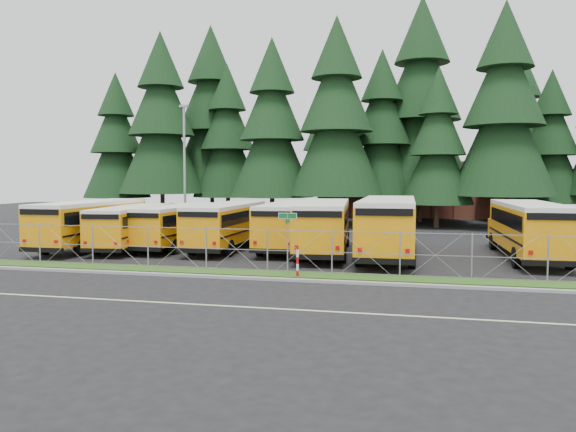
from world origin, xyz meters
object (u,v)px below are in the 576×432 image
object	(u,v)px
bus_0	(94,225)
bus_2	(180,227)
striped_bollard	(298,264)
bus_4	(290,226)
bus_6	(388,228)
bus_1	(133,227)
bus_east	(528,231)
bus_3	(228,226)
bus_5	(324,228)
street_sign	(288,231)
light_standard	(185,163)

from	to	relation	value
bus_0	bus_2	size ratio (longest dim) A/B	1.10
striped_bollard	bus_4	bearing A→B (deg)	104.61
bus_4	bus_6	xyz separation A→B (m)	(5.92, -2.05, 0.19)
bus_1	bus_0	bearing A→B (deg)	-179.27
bus_4	bus_east	world-z (taller)	bus_east
bus_3	bus_5	distance (m)	6.03
bus_2	bus_east	xyz separation A→B (m)	(20.01, -0.32, 0.19)
bus_3	striped_bollard	size ratio (longest dim) A/B	8.80
street_sign	bus_east	bearing A→B (deg)	35.42
street_sign	light_standard	distance (m)	23.04
bus_2	street_sign	xyz separation A→B (m)	(8.73, -8.34, 0.72)
bus_2	bus_3	xyz separation A→B (m)	(3.13, 0.03, 0.07)
bus_2	bus_4	size ratio (longest dim) A/B	0.93
bus_6	light_standard	xyz separation A→B (m)	(-16.88, 11.71, 3.90)
street_sign	light_standard	world-z (taller)	light_standard
bus_3	bus_4	bearing A→B (deg)	11.47
bus_1	bus_6	xyz separation A→B (m)	(15.29, -0.19, 0.30)
bus_1	light_standard	bearing A→B (deg)	91.17
bus_6	bus_2	bearing A→B (deg)	173.42
bus_6	light_standard	distance (m)	20.91
bus_5	light_standard	distance (m)	17.82
bus_east	light_standard	bearing A→B (deg)	154.50
bus_4	street_sign	world-z (taller)	bus_4
striped_bollard	street_sign	bearing A→B (deg)	168.90
bus_0	light_standard	bearing A→B (deg)	85.60
bus_6	bus_east	distance (m)	7.36
bus_4	bus_5	xyz separation A→B (m)	(2.31, -1.54, 0.08)
bus_1	bus_east	world-z (taller)	bus_east
bus_6	light_standard	size ratio (longest dim) A/B	1.21
bus_6	striped_bollard	bearing A→B (deg)	-117.02
bus_0	light_standard	world-z (taller)	light_standard
bus_0	striped_bollard	distance (m)	15.90
bus_2	bus_east	distance (m)	20.01
bus_5	striped_bollard	size ratio (longest dim) A/B	9.48
bus_east	bus_3	bearing A→B (deg)	177.30
bus_1	bus_2	distance (m)	2.79
bus_2	light_standard	size ratio (longest dim) A/B	0.99
bus_0	bus_5	world-z (taller)	bus_5
striped_bollard	light_standard	size ratio (longest dim) A/B	0.12
bus_0	striped_bollard	world-z (taller)	bus_0
bus_0	bus_3	world-z (taller)	bus_0
bus_1	bus_4	bearing A→B (deg)	4.54
bus_3	striped_bollard	world-z (taller)	bus_3
bus_east	bus_5	bearing A→B (deg)	-179.16
bus_3	light_standard	size ratio (longest dim) A/B	1.04
bus_1	street_sign	world-z (taller)	street_sign
bus_1	bus_3	size ratio (longest dim) A/B	0.94
bus_5	striped_bollard	distance (m)	7.72
bus_0	bus_5	size ratio (longest dim) A/B	0.97
bus_2	bus_1	bearing A→B (deg)	-154.58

